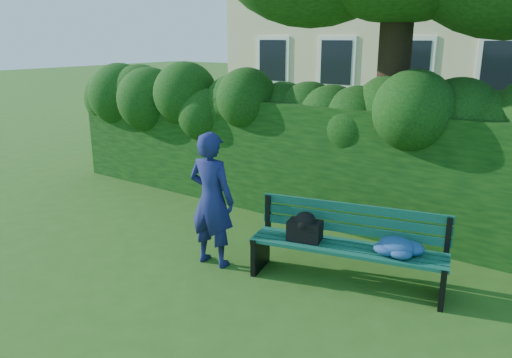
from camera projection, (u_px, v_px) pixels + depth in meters
The scene contains 4 objects.
ground at pixel (229, 260), 6.40m from camera, with size 80.00×80.00×0.00m, color #305919.
hedge at pixel (315, 160), 7.87m from camera, with size 10.00×1.00×1.80m.
park_bench at pixel (353, 243), 5.68m from camera, with size 2.28×1.05×0.89m.
man_reading at pixel (212, 200), 6.10m from camera, with size 0.62×0.40×1.69m, color navy.
Camera 1 is at (3.70, -4.57, 2.76)m, focal length 35.00 mm.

